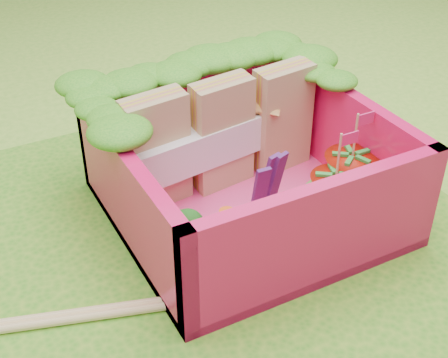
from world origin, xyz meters
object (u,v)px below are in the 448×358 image
sandwich_stack (223,134)px  strawberry_right (349,179)px  broccoli (187,231)px  strawberry_left (334,197)px  chopsticks (38,321)px  bento_box (246,168)px

sandwich_stack → strawberry_right: 0.69m
broccoli → strawberry_left: (0.77, -0.04, -0.05)m
sandwich_stack → strawberry_right: (0.47, -0.48, -0.14)m
strawberry_right → chopsticks: strawberry_right is taller
sandwich_stack → strawberry_left: size_ratio=2.22×
chopsticks → bento_box: bearing=13.3°
strawberry_left → sandwich_stack: bearing=119.3°
bento_box → strawberry_left: (0.32, -0.31, -0.09)m
bento_box → sandwich_stack: size_ratio=1.19×
sandwich_stack → broccoli: bearing=-131.0°
strawberry_right → chopsticks: size_ratio=0.25×
chopsticks → sandwich_stack: bearing=24.6°
strawberry_right → strawberry_left: bearing=-152.8°
broccoli → chopsticks: bearing=-180.0°
bento_box → strawberry_right: 0.53m
sandwich_stack → broccoli: size_ratio=3.51×
broccoli → chopsticks: 0.73m
bento_box → sandwich_stack: bearing=88.7°
bento_box → strawberry_left: bearing=-43.7°
broccoli → strawberry_right: 0.93m
broccoli → strawberry_right: bearing=2.7°
sandwich_stack → chopsticks: size_ratio=0.53×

